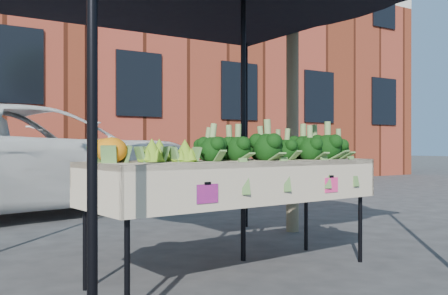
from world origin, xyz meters
The scene contains 9 objects.
ground centered at (0.00, 0.00, 0.00)m, with size 90.00×90.00×0.00m, color #2C2C2E.
table centered at (-0.21, 0.12, 0.45)m, with size 2.46×1.01×0.90m.
canopy centered at (-0.25, 0.58, 1.37)m, with size 3.16×3.16×2.74m, color black, non-canonical shape.
broccoli_heap centered at (0.15, 0.15, 1.04)m, with size 1.55×0.58×0.27m, color black.
romanesco_cluster centered at (-0.88, 0.11, 1.01)m, with size 0.44×0.48×0.21m, color #6FA921.
cauliflower_pair centered at (-1.25, 0.19, 0.99)m, with size 0.24×0.44×0.19m, color orange.
vehicle centered at (-0.75, 4.89, 2.91)m, with size 2.68×1.62×5.82m, color white.
street_tree centered at (1.47, 1.44, 2.13)m, with size 2.16×2.16×4.25m, color #1E4C14, non-canonical shape.
building_right centered at (7.00, 12.50, 4.25)m, with size 12.00×8.00×8.50m, color maroon.
Camera 1 is at (-2.44, -3.17, 1.01)m, focal length 40.53 mm.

